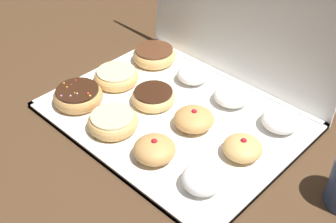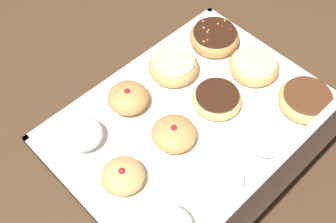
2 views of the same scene
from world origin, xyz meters
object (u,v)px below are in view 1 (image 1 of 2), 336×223
object	(u,v)px
glazed_ring_donut_4	(116,76)
jelly_filled_donut_7	(243,147)
jelly_filled_donut_2	(154,149)
powdered_filled_donut_3	(202,179)
donut_box	(174,116)
sprinkle_donut_0	(78,96)
chocolate_frosted_donut_5	(155,96)
powdered_filled_donut_10	(232,95)
powdered_filled_donut_9	(193,74)
jelly_filled_donut_6	(194,119)
glazed_ring_donut_1	(113,121)
chocolate_frosted_donut_8	(154,55)
powdered_filled_donut_11	(281,120)

from	to	relation	value
glazed_ring_donut_4	jelly_filled_donut_7	world-z (taller)	jelly_filled_donut_7
jelly_filled_donut_2	powdered_filled_donut_3	size ratio (longest dim) A/B	1.09
powdered_filled_donut_3	jelly_filled_donut_7	distance (m)	0.13
donut_box	sprinkle_donut_0	bearing A→B (deg)	-147.62
donut_box	chocolate_frosted_donut_5	xyz separation A→B (m)	(-0.07, 0.00, 0.02)
sprinkle_donut_0	glazed_ring_donut_4	distance (m)	0.12
donut_box	powdered_filled_donut_10	distance (m)	0.15
donut_box	jelly_filled_donut_2	size ratio (longest dim) A/B	6.37
powdered_filled_donut_3	powdered_filled_donut_9	distance (m)	0.37
donut_box	jelly_filled_donut_6	size ratio (longest dim) A/B	6.19
glazed_ring_donut_1	jelly_filled_donut_6	size ratio (longest dim) A/B	1.25
powdered_filled_donut_10	jelly_filled_donut_6	bearing A→B (deg)	-92.77
chocolate_frosted_donut_8	powdered_filled_donut_10	bearing A→B (deg)	-0.52
sprinkle_donut_0	glazed_ring_donut_4	size ratio (longest dim) A/B	1.04
powdered_filled_donut_3	chocolate_frosted_donut_5	size ratio (longest dim) A/B	0.76
powdered_filled_donut_3	glazed_ring_donut_4	xyz separation A→B (m)	(-0.39, 0.12, -0.00)
donut_box	jelly_filled_donut_2	world-z (taller)	jelly_filled_donut_2
powdered_filled_donut_10	jelly_filled_donut_7	bearing A→B (deg)	-45.13
glazed_ring_donut_1	powdered_filled_donut_9	xyz separation A→B (m)	(0.00, 0.27, 0.00)
chocolate_frosted_donut_5	powdered_filled_donut_9	size ratio (longest dim) A/B	1.31
powdered_filled_donut_3	chocolate_frosted_donut_8	xyz separation A→B (m)	(-0.40, 0.26, -0.00)
powdered_filled_donut_10	powdered_filled_donut_3	bearing A→B (deg)	-64.06
glazed_ring_donut_4	powdered_filled_donut_10	size ratio (longest dim) A/B	1.30
jelly_filled_donut_2	jelly_filled_donut_7	bearing A→B (deg)	46.65
glazed_ring_donut_4	jelly_filled_donut_6	bearing A→B (deg)	1.09
glazed_ring_donut_4	jelly_filled_donut_7	size ratio (longest dim) A/B	1.38
powdered_filled_donut_11	glazed_ring_donut_1	bearing A→B (deg)	-135.69
powdered_filled_donut_9	powdered_filled_donut_10	bearing A→B (deg)	-1.56
glazed_ring_donut_4	chocolate_frosted_donut_8	distance (m)	0.14
powdered_filled_donut_9	chocolate_frosted_donut_8	bearing A→B (deg)	-179.56
jelly_filled_donut_7	chocolate_frosted_donut_8	distance (m)	0.42
glazed_ring_donut_1	jelly_filled_donut_2	bearing A→B (deg)	-0.62
glazed_ring_donut_1	powdered_filled_donut_11	bearing A→B (deg)	44.31
powdered_filled_donut_9	powdered_filled_donut_11	bearing A→B (deg)	-0.69
glazed_ring_donut_4	powdered_filled_donut_3	bearing A→B (deg)	-17.15
powdered_filled_donut_3	jelly_filled_donut_7	size ratio (longest dim) A/B	0.98
jelly_filled_donut_7	jelly_filled_donut_6	bearing A→B (deg)	-178.58
glazed_ring_donut_1	powdered_filled_donut_3	world-z (taller)	powdered_filled_donut_3
chocolate_frosted_donut_5	powdered_filled_donut_11	xyz separation A→B (m)	(0.27, 0.13, 0.00)
chocolate_frosted_donut_5	jelly_filled_donut_7	world-z (taller)	jelly_filled_donut_7
glazed_ring_donut_4	jelly_filled_donut_6	xyz separation A→B (m)	(0.26, 0.00, 0.00)
glazed_ring_donut_4	chocolate_frosted_donut_8	xyz separation A→B (m)	(-0.00, 0.14, 0.00)
glazed_ring_donut_4	jelly_filled_donut_7	xyz separation A→B (m)	(0.40, 0.01, 0.00)
sprinkle_donut_0	jelly_filled_donut_2	bearing A→B (deg)	-1.17
sprinkle_donut_0	powdered_filled_donut_10	xyz separation A→B (m)	(0.27, 0.26, -0.00)
chocolate_frosted_donut_8	powdered_filled_donut_9	size ratio (longest dim) A/B	1.44
jelly_filled_donut_2	powdered_filled_donut_9	world-z (taller)	jelly_filled_donut_2
glazed_ring_donut_1	jelly_filled_donut_2	size ratio (longest dim) A/B	1.29
chocolate_frosted_donut_8	powdered_filled_donut_11	xyz separation A→B (m)	(0.41, -0.00, 0.00)
chocolate_frosted_donut_5	powdered_filled_donut_9	xyz separation A→B (m)	(0.01, 0.13, 0.00)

